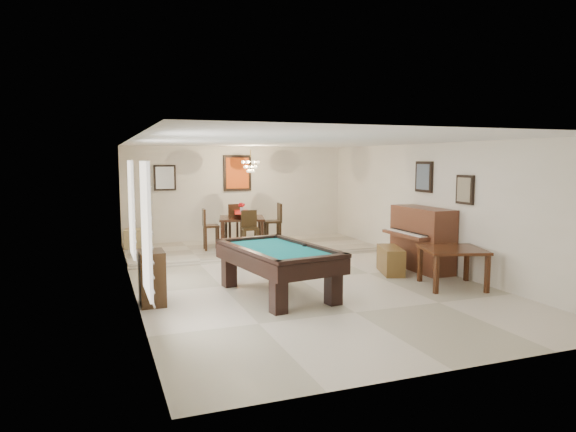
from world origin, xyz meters
TOP-DOWN VIEW (x-y plane):
  - ground_plane at (0.00, 0.00)m, footprint 6.00×9.00m
  - wall_back at (0.00, 4.50)m, footprint 6.00×0.04m
  - wall_front at (0.00, -4.50)m, footprint 6.00×0.04m
  - wall_left at (-3.00, 0.00)m, footprint 0.04×9.00m
  - wall_right at (3.00, 0.00)m, footprint 0.04×9.00m
  - ceiling at (0.00, 0.00)m, footprint 6.00×9.00m
  - dining_step at (0.00, 3.25)m, footprint 6.00×2.50m
  - window_left_front at (-2.97, -2.20)m, footprint 0.06×1.00m
  - window_left_rear at (-2.97, 0.60)m, footprint 0.06×1.00m
  - pool_table at (-0.74, -0.89)m, footprint 1.62×2.52m
  - square_table at (2.35, -1.48)m, footprint 1.27×1.27m
  - upright_piano at (2.55, -0.06)m, footprint 0.87×1.55m
  - piano_bench at (1.92, -0.13)m, footprint 0.64×1.01m
  - apothecary_chest at (-2.78, -0.75)m, footprint 0.38×0.57m
  - dining_table at (-0.27, 3.06)m, footprint 1.28×1.28m
  - flower_vase at (-0.27, 3.06)m, footprint 0.18×0.18m
  - dining_chair_south at (-0.28, 2.32)m, footprint 0.40×0.40m
  - dining_chair_north at (-0.30, 3.78)m, footprint 0.41×0.41m
  - dining_chair_west at (-1.02, 3.09)m, footprint 0.39×0.39m
  - dining_chair_east at (0.50, 3.01)m, footprint 0.45×0.45m
  - corner_bench at (-2.74, 4.01)m, footprint 0.48×0.57m
  - chandelier at (0.00, 3.20)m, footprint 0.44×0.44m
  - back_painting at (0.00, 4.46)m, footprint 0.75×0.06m
  - back_mirror at (-1.90, 4.46)m, footprint 0.55×0.06m
  - right_picture_upper at (2.96, 0.30)m, footprint 0.06×0.55m
  - right_picture_lower at (2.96, -1.00)m, footprint 0.06×0.45m

SIDE VIEW (x-z plane):
  - ground_plane at x=0.00m, z-range -0.02..0.00m
  - dining_step at x=0.00m, z-range 0.00..0.12m
  - piano_bench at x=1.92m, z-range 0.00..0.52m
  - corner_bench at x=-2.74m, z-range 0.12..0.58m
  - square_table at x=2.35m, z-range 0.00..0.70m
  - pool_table at x=-0.74m, z-range 0.00..0.78m
  - apothecary_chest at x=-2.78m, z-range 0.00..0.85m
  - dining_table at x=-0.27m, z-range 0.12..0.99m
  - dining_chair_south at x=-0.28m, z-range 0.12..1.10m
  - dining_chair_west at x=-1.02m, z-range 0.12..1.10m
  - dining_chair_north at x=-0.30m, z-range 0.12..1.15m
  - upright_piano at x=2.55m, z-range 0.00..1.29m
  - dining_chair_east at x=0.50m, z-range 0.12..1.19m
  - flower_vase at x=-0.27m, z-range 0.99..1.24m
  - wall_back at x=0.00m, z-range 0.00..2.60m
  - wall_front at x=0.00m, z-range 0.00..2.60m
  - wall_left at x=-3.00m, z-range 0.00..2.60m
  - wall_right at x=3.00m, z-range 0.00..2.60m
  - window_left_front at x=-2.97m, z-range 0.55..2.25m
  - window_left_rear at x=-2.97m, z-range 0.55..2.25m
  - right_picture_lower at x=2.96m, z-range 1.42..1.98m
  - back_mirror at x=-1.90m, z-range 1.48..2.12m
  - back_painting at x=0.00m, z-range 1.42..2.38m
  - right_picture_upper at x=2.96m, z-range 1.57..2.23m
  - chandelier at x=0.00m, z-range 1.90..2.50m
  - ceiling at x=0.00m, z-range 2.58..2.62m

